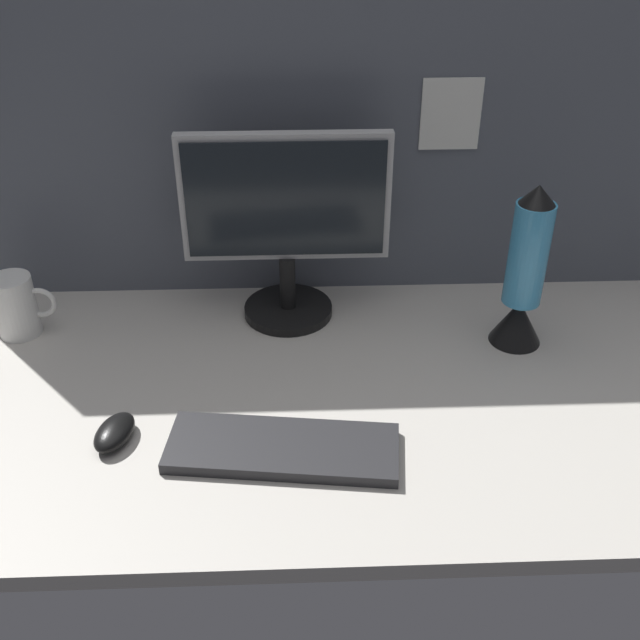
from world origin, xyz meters
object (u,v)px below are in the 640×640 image
Objects in this scene: monitor at (286,220)px; mouse at (115,432)px; lava_lamp at (524,280)px; keyboard at (283,448)px; mug_ceramic_white at (17,306)px.

monitor reaches higher than mouse.
keyboard is at bearing -146.19° from lava_lamp.
mouse is (-28.43, -38.20, -19.26)cm from monitor.
mug_ceramic_white is at bearing 176.20° from lava_lamp.
mouse is 0.77× the size of mug_ceramic_white.
lava_lamp is at bearing -3.80° from mug_ceramic_white.
keyboard is at bearing -35.36° from mug_ceramic_white.
mouse is at bearing -160.16° from lava_lamp.
monitor is 3.23× the size of mug_ceramic_white.
lava_lamp reaches higher than mouse.
monitor is 1.08× the size of keyboard.
mug_ceramic_white is at bearing 151.67° from keyboard.
keyboard is 2.99× the size of mug_ceramic_white.
monitor is 46.76cm from keyboard.
keyboard is 27.70cm from mouse.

